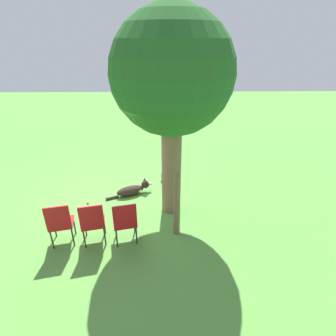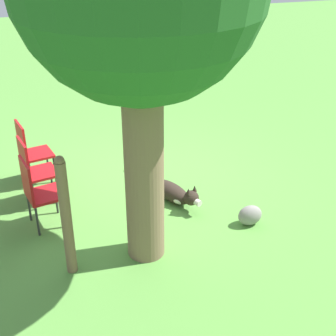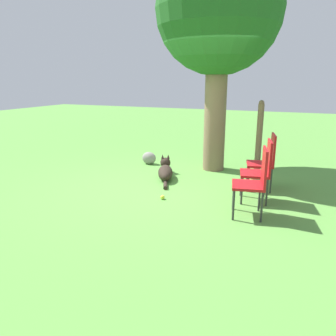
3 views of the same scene
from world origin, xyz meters
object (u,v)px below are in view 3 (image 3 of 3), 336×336
fence_post (259,137)px  red_chair_2 (266,159)px  red_chair_0 (255,179)px  red_chair_1 (261,168)px  dog (165,171)px  tennis_ball (163,197)px  oak_tree (219,13)px

fence_post → red_chair_2: fence_post is taller
red_chair_0 → red_chair_1: (-0.01, 0.61, 0.00)m
dog → fence_post: 1.96m
fence_post → red_chair_0: size_ratio=1.51×
tennis_ball → red_chair_2: bearing=39.1°
dog → fence_post: size_ratio=0.80×
red_chair_1 → red_chair_2: same height
dog → tennis_ball: (0.42, -1.08, -0.10)m
fence_post → red_chair_1: 1.64m
tennis_ball → fence_post: bearing=62.1°
red_chair_1 → fence_post: bearing=-92.7°
fence_post → red_chair_1: (0.27, -1.61, -0.19)m
red_chair_1 → tennis_ball: size_ratio=13.95×
red_chair_2 → tennis_ball: 1.85m
oak_tree → tennis_ball: bearing=-96.8°
dog → red_chair_0: red_chair_0 is taller
red_chair_0 → red_chair_1: same height
dog → red_chair_0: size_ratio=1.21×
oak_tree → dog: oak_tree is taller
fence_post → red_chair_0: bearing=-82.8°
red_chair_0 → tennis_ball: size_ratio=13.95×
oak_tree → fence_post: size_ratio=2.96×
red_chair_0 → red_chair_1: 0.61m
oak_tree → red_chair_1: 3.12m
dog → red_chair_1: 1.95m
dog → red_chair_2: 1.85m
red_chair_1 → red_chair_2: bearing=-101.4°
red_chair_0 → red_chair_2: bearing=-101.4°
red_chair_0 → red_chair_1: bearing=-101.4°
red_chair_0 → oak_tree: bearing=-73.9°
fence_post → dog: bearing=-146.1°
fence_post → red_chair_2: size_ratio=1.51×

